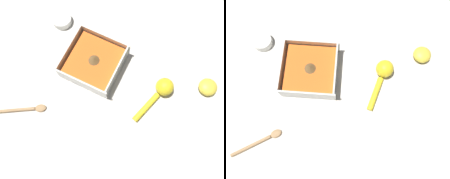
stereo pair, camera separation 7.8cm
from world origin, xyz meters
TOP-DOWN VIEW (x-y plane):
  - ground_plane at (0.00, 0.00)m, footprint 4.00×4.00m
  - square_dish at (0.00, 0.03)m, footprint 0.20×0.20m
  - spice_bowl at (0.20, -0.08)m, footprint 0.08×0.08m
  - lemon_squeezer at (-0.27, 0.02)m, footprint 0.09×0.19m
  - lemon_half at (-0.42, -0.07)m, footprint 0.07×0.07m
  - wooden_spoon at (0.15, 0.30)m, footprint 0.17×0.11m

SIDE VIEW (x-z plane):
  - ground_plane at x=0.00m, z-range 0.00..0.00m
  - wooden_spoon at x=0.15m, z-range 0.00..0.01m
  - spice_bowl at x=0.20m, z-range 0.00..0.03m
  - lemon_half at x=-0.42m, z-range 0.00..0.04m
  - square_dish at x=0.00m, z-range -0.01..0.06m
  - lemon_squeezer at x=-0.27m, z-range 0.00..0.06m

